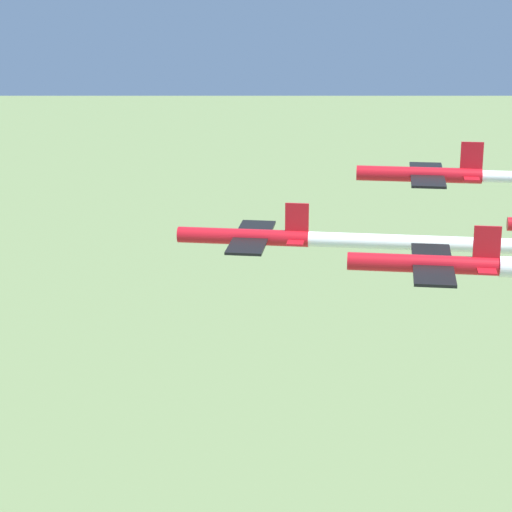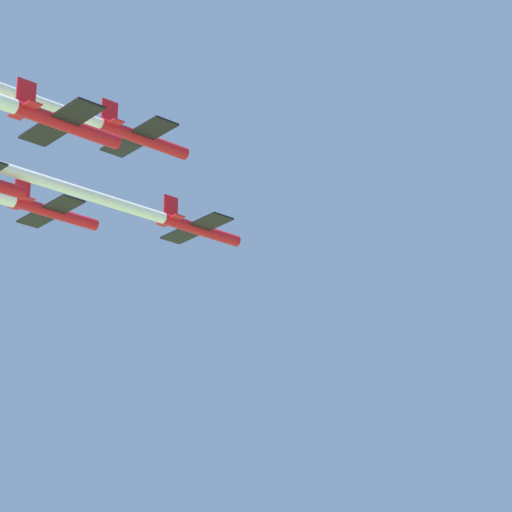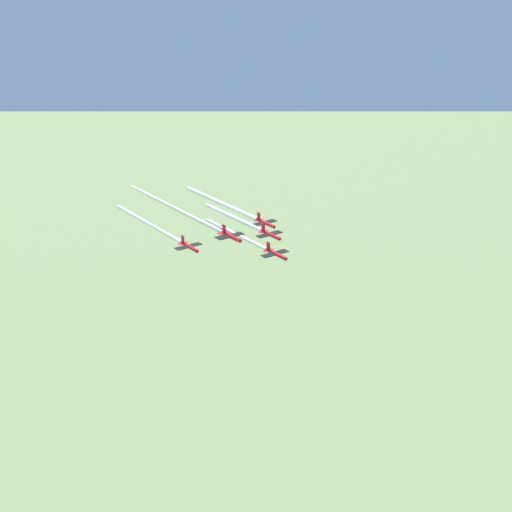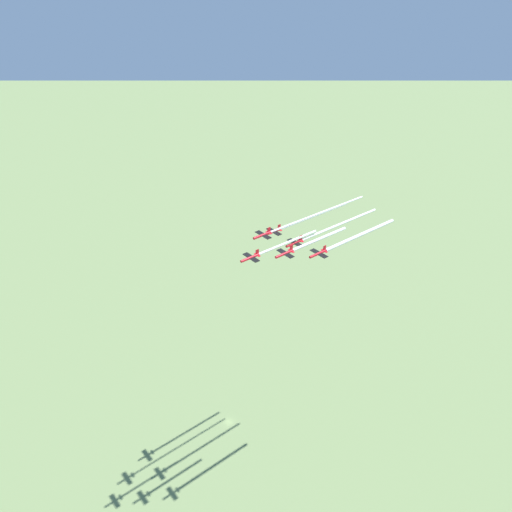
{
  "view_description": "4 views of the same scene",
  "coord_description": "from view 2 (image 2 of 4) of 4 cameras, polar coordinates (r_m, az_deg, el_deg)",
  "views": [
    {
      "loc": [
        84.58,
        -21.52,
        133.69
      ],
      "look_at": [
        25.91,
        -12.97,
        115.87
      ],
      "focal_mm": 70.0,
      "sensor_mm": 36.0,
      "label": 1
    },
    {
      "loc": [
        -33.63,
        66.27,
        76.87
      ],
      "look_at": [
        19.75,
        -14.83,
        113.71
      ],
      "focal_mm": 85.0,
      "sensor_mm": 36.0,
      "label": 2
    },
    {
      "loc": [
        -111.73,
        -114.96,
        184.66
      ],
      "look_at": [
        20.08,
        -10.72,
        117.05
      ],
      "focal_mm": 50.0,
      "sensor_mm": 36.0,
      "label": 3
    },
    {
      "loc": [
        116.92,
        -138.82,
        210.53
      ],
      "look_at": [
        23.95,
        -8.73,
        114.96
      ],
      "focal_mm": 35.0,
      "sensor_mm": 36.0,
      "label": 4
    }
  ],
  "objects": [
    {
      "name": "jet_0",
      "position": [
        106.55,
        -2.73,
        1.29
      ],
      "size": [
        8.03,
        8.28,
        2.78
      ],
      "rotation": [
        0.0,
        0.0,
        2.87
      ],
      "color": "red"
    },
    {
      "name": "jet_1",
      "position": [
        106.02,
        -9.56,
        2.06
      ],
      "size": [
        8.03,
        8.28,
        2.78
      ],
      "rotation": [
        0.0,
        0.0,
        2.87
      ],
      "color": "red"
    },
    {
      "name": "jet_2",
      "position": [
        97.07,
        -5.44,
        5.57
      ],
      "size": [
        8.03,
        8.28,
        2.78
      ],
      "rotation": [
        0.0,
        0.0,
        2.87
      ],
      "color": "red"
    },
    {
      "name": "jet_5",
      "position": [
        84.72,
        -9.03,
        6.18
      ],
      "size": [
        8.03,
        8.28,
        2.78
      ],
      "rotation": [
        0.0,
        0.0,
        2.87
      ],
      "color": "red"
    },
    {
      "name": "smoke_trail_0",
      "position": [
        97.24,
        -11.29,
        3.91
      ],
      "size": [
        8.85,
        28.35,
        0.95
      ],
      "rotation": [
        0.0,
        0.0,
        2.87
      ],
      "color": "white"
    }
  ]
}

